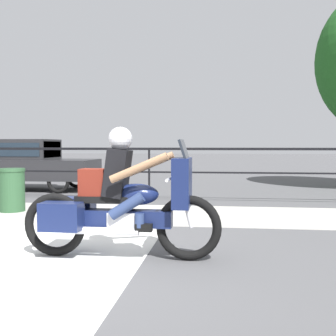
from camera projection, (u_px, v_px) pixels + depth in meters
ground_plane at (76, 260)px, 5.07m from camera, size 120.00×120.00×0.00m
sidewalk_band at (134, 214)px, 8.43m from camera, size 44.00×2.40×0.01m
fence_railing at (149, 159)px, 10.18m from camera, size 36.00×0.05×1.32m
motorcycle at (120, 201)px, 5.10m from camera, size 2.45×0.76×1.60m
parked_car at (23, 161)px, 12.85m from camera, size 4.28×1.66×1.55m
trash_bin at (12, 190)px, 8.69m from camera, size 0.55×0.55×0.90m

